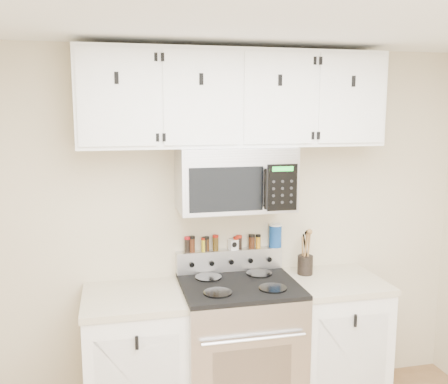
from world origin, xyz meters
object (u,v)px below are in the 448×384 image
microwave (235,179)px  salt_canister (275,235)px  utensil_crock (305,263)px  range (239,349)px

microwave → salt_canister: 0.58m
utensil_crock → salt_canister: (-0.19, 0.12, 0.18)m
range → utensil_crock: bearing=16.9°
range → microwave: 1.15m
range → salt_canister: bearing=39.7°
utensil_crock → salt_canister: salt_canister is taller
microwave → salt_canister: size_ratio=4.52×
range → utensil_crock: 0.75m
range → salt_canister: 0.83m
salt_canister → microwave: bearing=-155.4°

